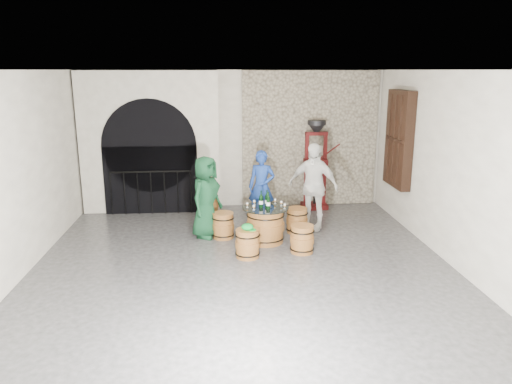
{
  "coord_description": "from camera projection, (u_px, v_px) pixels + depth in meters",
  "views": [
    {
      "loc": [
        -0.38,
        -7.37,
        3.2
      ],
      "look_at": [
        0.3,
        1.11,
        1.05
      ],
      "focal_mm": 34.0,
      "sensor_mm": 36.0,
      "label": 1
    }
  ],
  "objects": [
    {
      "name": "barrel_stool_near_right",
      "position": [
        302.0,
        239.0,
        8.69
      ],
      "size": [
        0.44,
        0.44,
        0.51
      ],
      "color": "brown",
      "rests_on": "ground"
    },
    {
      "name": "tasting_glass_e",
      "position": [
        285.0,
        206.0,
        9.01
      ],
      "size": [
        0.05,
        0.05,
        0.1
      ],
      "primitive_type": null,
      "color": "#B06522",
      "rests_on": "barrel_table"
    },
    {
      "name": "wine_bottle_left",
      "position": [
        261.0,
        201.0,
        9.08
      ],
      "size": [
        0.08,
        0.08,
        0.32
      ],
      "color": "black",
      "rests_on": "barrel_table"
    },
    {
      "name": "person_white",
      "position": [
        313.0,
        186.0,
        9.87
      ],
      "size": [
        1.12,
        0.9,
        1.79
      ],
      "primitive_type": "imported",
      "rotation": [
        0.0,
        0.0,
        -0.52
      ],
      "color": "silver",
      "rests_on": "ground"
    },
    {
      "name": "barrel_stool_near_left",
      "position": [
        247.0,
        244.0,
        8.46
      ],
      "size": [
        0.44,
        0.44,
        0.51
      ],
      "color": "brown",
      "rests_on": "ground"
    },
    {
      "name": "arched_opening",
      "position": [
        151.0,
        143.0,
        11.01
      ],
      "size": [
        3.1,
        0.6,
        3.19
      ],
      "color": "beige",
      "rests_on": "ground"
    },
    {
      "name": "barrel_stool_far",
      "position": [
        263.0,
        216.0,
        10.04
      ],
      "size": [
        0.44,
        0.44,
        0.51
      ],
      "color": "brown",
      "rests_on": "ground"
    },
    {
      "name": "barrel_stool_left",
      "position": [
        223.0,
        225.0,
        9.45
      ],
      "size": [
        0.44,
        0.44,
        0.51
      ],
      "color": "brown",
      "rests_on": "ground"
    },
    {
      "name": "ground",
      "position": [
        243.0,
        271.0,
        7.93
      ],
      "size": [
        8.0,
        8.0,
        0.0
      ],
      "primitive_type": "plane",
      "color": "#2C2C2E",
      "rests_on": "ground"
    },
    {
      "name": "tasting_glass_f",
      "position": [
        247.0,
        205.0,
        9.1
      ],
      "size": [
        0.05,
        0.05,
        0.1
      ],
      "primitive_type": null,
      "color": "#B06522",
      "rests_on": "barrel_table"
    },
    {
      "name": "ceiling",
      "position": [
        242.0,
        70.0,
        7.15
      ],
      "size": [
        8.0,
        8.0,
        0.0
      ],
      "primitive_type": "plane",
      "rotation": [
        3.14,
        0.0,
        0.0
      ],
      "color": "beige",
      "rests_on": "wall_back"
    },
    {
      "name": "wine_bottle_center",
      "position": [
        268.0,
        202.0,
        8.98
      ],
      "size": [
        0.08,
        0.08,
        0.32
      ],
      "color": "black",
      "rests_on": "barrel_table"
    },
    {
      "name": "person_blue",
      "position": [
        262.0,
        187.0,
        10.31
      ],
      "size": [
        0.65,
        0.52,
        1.56
      ],
      "primitive_type": "imported",
      "rotation": [
        0.0,
        0.0,
        -0.29
      ],
      "color": "navy",
      "rests_on": "ground"
    },
    {
      "name": "green_cap",
      "position": [
        248.0,
        227.0,
        8.38
      ],
      "size": [
        0.25,
        0.21,
        0.12
      ],
      "color": "#0C882B",
      "rests_on": "barrel_stool_near_left"
    },
    {
      "name": "wall_front",
      "position": [
        271.0,
        287.0,
        3.67
      ],
      "size": [
        8.0,
        0.0,
        8.0
      ],
      "primitive_type": "plane",
      "rotation": [
        -1.57,
        0.0,
        0.0
      ],
      "color": "beige",
      "rests_on": "ground"
    },
    {
      "name": "tasting_glass_c",
      "position": [
        254.0,
        203.0,
        9.27
      ],
      "size": [
        0.05,
        0.05,
        0.1
      ],
      "primitive_type": null,
      "color": "#B06522",
      "rests_on": "barrel_table"
    },
    {
      "name": "wine_bottle_right",
      "position": [
        267.0,
        200.0,
        9.14
      ],
      "size": [
        0.08,
        0.08,
        0.32
      ],
      "color": "black",
      "rests_on": "barrel_table"
    },
    {
      "name": "control_box",
      "position": [
        320.0,
        150.0,
        11.49
      ],
      "size": [
        0.18,
        0.1,
        0.22
      ],
      "primitive_type": "cube",
      "color": "silver",
      "rests_on": "wall_back"
    },
    {
      "name": "barrel_table",
      "position": [
        265.0,
        225.0,
        9.2
      ],
      "size": [
        0.88,
        0.88,
        0.68
      ],
      "color": "brown",
      "rests_on": "ground"
    },
    {
      "name": "tasting_glass_d",
      "position": [
        275.0,
        201.0,
        9.36
      ],
      "size": [
        0.05,
        0.05,
        0.1
      ],
      "primitive_type": null,
      "color": "#B06522",
      "rests_on": "barrel_table"
    },
    {
      "name": "barrel_stool_right",
      "position": [
        297.0,
        220.0,
        9.75
      ],
      "size": [
        0.44,
        0.44,
        0.51
      ],
      "color": "brown",
      "rests_on": "ground"
    },
    {
      "name": "tasting_glass_a",
      "position": [
        254.0,
        208.0,
        8.93
      ],
      "size": [
        0.05,
        0.05,
        0.1
      ],
      "primitive_type": null,
      "color": "#B06522",
      "rests_on": "barrel_table"
    },
    {
      "name": "wall_back",
      "position": [
        234.0,
        140.0,
        11.41
      ],
      "size": [
        8.0,
        0.0,
        8.0
      ],
      "primitive_type": "plane",
      "rotation": [
        1.57,
        0.0,
        0.0
      ],
      "color": "beige",
      "rests_on": "ground"
    },
    {
      "name": "wall_right",
      "position": [
        459.0,
        172.0,
        7.81
      ],
      "size": [
        0.0,
        8.0,
        8.0
      ],
      "primitive_type": "plane",
      "rotation": [
        1.57,
        0.0,
        -1.57
      ],
      "color": "beige",
      "rests_on": "ground"
    },
    {
      "name": "side_barrel",
      "position": [
        209.0,
        204.0,
        10.85
      ],
      "size": [
        0.43,
        0.43,
        0.57
      ],
      "rotation": [
        0.0,
        0.0,
        0.24
      ],
      "color": "brown",
      "rests_on": "ground"
    },
    {
      "name": "shuttered_window",
      "position": [
        399.0,
        139.0,
        10.07
      ],
      "size": [
        0.23,
        1.1,
        2.0
      ],
      "color": "black",
      "rests_on": "wall_right"
    },
    {
      "name": "person_green",
      "position": [
        206.0,
        197.0,
        9.4
      ],
      "size": [
        0.86,
        0.94,
        1.61
      ],
      "primitive_type": "imported",
      "rotation": [
        0.0,
        0.0,
        0.99
      ],
      "color": "#0F381F",
      "rests_on": "ground"
    },
    {
      "name": "tasting_glass_b",
      "position": [
        281.0,
        203.0,
        9.21
      ],
      "size": [
        0.05,
        0.05,
        0.1
      ],
      "primitive_type": null,
      "color": "#B06522",
      "rests_on": "barrel_table"
    },
    {
      "name": "stone_facing_panel",
      "position": [
        310.0,
        139.0,
        11.49
      ],
      "size": [
        3.2,
        0.12,
        3.18
      ],
      "primitive_type": "cube",
      "color": "gray",
      "rests_on": "ground"
    },
    {
      "name": "corking_press",
      "position": [
        316.0,
        158.0,
        11.26
      ],
      "size": [
        0.87,
        0.5,
        2.08
      ],
      "rotation": [
        0.0,
        0.0,
        0.07
      ],
      "color": "#460C0B",
      "rests_on": "ground"
    },
    {
      "name": "wall_left",
      "position": [
        10.0,
        180.0,
        7.27
      ],
      "size": [
        0.0,
        8.0,
        8.0
      ],
      "primitive_type": "plane",
      "rotation": [
        1.57,
        0.0,
        1.57
      ],
      "color": "beige",
      "rests_on": "ground"
    }
  ]
}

